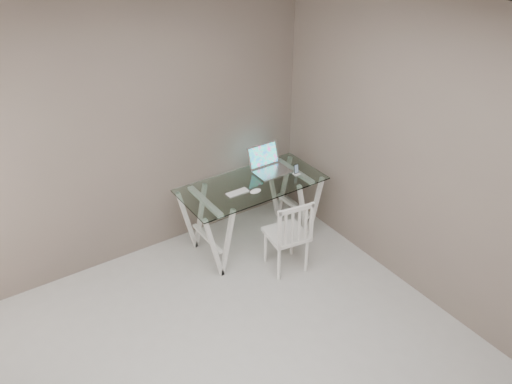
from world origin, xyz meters
TOP-DOWN VIEW (x-y plane):
  - room at (-0.06, 0.02)m, footprint 4.50×4.52m
  - desk at (1.09, 1.69)m, footprint 1.50×0.70m
  - chair at (1.14, 1.10)m, footprint 0.44×0.44m
  - laptop at (1.40, 1.84)m, footprint 0.37×0.34m
  - keyboard at (0.88, 1.62)m, footprint 0.25×0.11m
  - mouse at (1.03, 1.52)m, footprint 0.12×0.07m
  - phone_dock at (1.59, 1.60)m, footprint 0.06×0.06m

SIDE VIEW (x-z plane):
  - desk at x=1.09m, z-range 0.01..0.76m
  - chair at x=1.14m, z-range 0.04..0.87m
  - keyboard at x=0.88m, z-range 0.75..0.75m
  - mouse at x=1.03m, z-range 0.75..0.79m
  - phone_dock at x=1.59m, z-range 0.72..0.84m
  - laptop at x=1.40m, z-range 0.68..0.94m
  - room at x=-0.06m, z-range 0.36..3.07m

